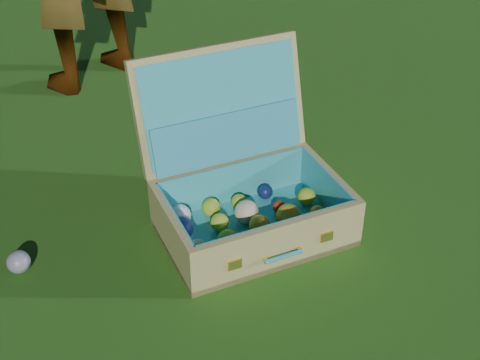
# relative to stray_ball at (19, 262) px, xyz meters

# --- Properties ---
(ground) EXTENTS (60.00, 60.00, 0.00)m
(ground) POSITION_rel_stray_ball_xyz_m (0.49, -0.04, -0.03)
(ground) COLOR #215114
(ground) RESTS_ON ground
(stray_ball) EXTENTS (0.07, 0.07, 0.07)m
(stray_ball) POSITION_rel_stray_ball_xyz_m (0.00, 0.00, 0.00)
(stray_ball) COLOR teal
(stray_ball) RESTS_ON ground
(suitcase) EXTENTS (0.60, 0.57, 0.49)m
(suitcase) POSITION_rel_stray_ball_xyz_m (0.63, -0.17, 0.11)
(suitcase) COLOR tan
(suitcase) RESTS_ON ground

